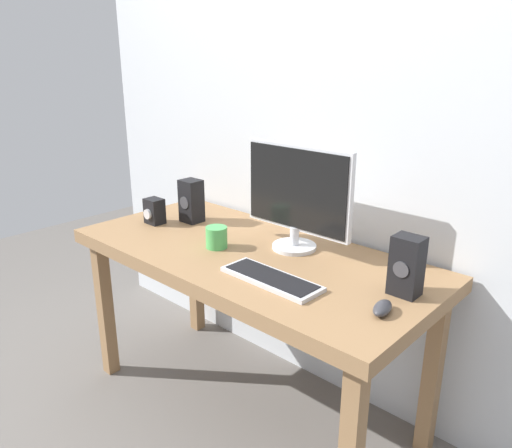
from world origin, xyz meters
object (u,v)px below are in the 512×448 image
desk (250,269)px  coffee_mug (217,237)px  mouse (382,308)px  speaker_right (407,266)px  speaker_left (191,201)px  keyboard_primary (271,279)px  monitor (297,195)px  audio_controller (154,211)px

desk → coffee_mug: coffee_mug is taller
mouse → speaker_right: speaker_right is taller
mouse → speaker_left: (-1.09, 0.18, 0.08)m
keyboard_primary → speaker_right: speaker_right is taller
coffee_mug → mouse: bearing=-2.4°
desk → coffee_mug: 0.18m
speaker_right → coffee_mug: bearing=-170.1°
speaker_left → coffee_mug: bearing=-24.5°
monitor → coffee_mug: size_ratio=5.65×
monitor → speaker_left: monitor is taller
keyboard_primary → mouse: (0.39, 0.06, 0.01)m
keyboard_primary → mouse: 0.40m
speaker_right → speaker_left: (-1.08, 0.02, -0.00)m
monitor → speaker_right: monitor is taller
coffee_mug → monitor: bearing=42.1°
speaker_right → speaker_left: speaker_right is taller
speaker_right → audio_controller: speaker_right is taller
keyboard_primary → audio_controller: size_ratio=3.23×
audio_controller → speaker_left: bearing=52.3°
speaker_right → speaker_left: size_ratio=1.01×
desk → speaker_right: 0.66m
monitor → keyboard_primary: monitor is taller
speaker_left → audio_controller: (-0.10, -0.14, -0.04)m
speaker_right → audio_controller: (-1.19, -0.12, -0.04)m
desk → coffee_mug: size_ratio=17.18×
desk → keyboard_primary: size_ratio=3.96×
speaker_left → audio_controller: bearing=-127.7°
mouse → coffee_mug: size_ratio=1.18×
audio_controller → coffee_mug: bearing=-1.9°
keyboard_primary → coffee_mug: bearing=166.5°
desk → mouse: (0.64, -0.10, 0.09)m
monitor → speaker_right: bearing=-9.1°
audio_controller → coffee_mug: (0.43, -0.01, -0.01)m
speaker_left → audio_controller: speaker_left is taller
coffee_mug → desk: bearing=28.1°
speaker_right → mouse: bearing=-85.8°
keyboard_primary → speaker_left: (-0.70, 0.24, 0.09)m
speaker_right → coffee_mug: size_ratio=2.29×
audio_controller → coffee_mug: audio_controller is taller
mouse → speaker_left: bearing=157.6°
keyboard_primary → mouse: mouse is taller
desk → monitor: bearing=52.3°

